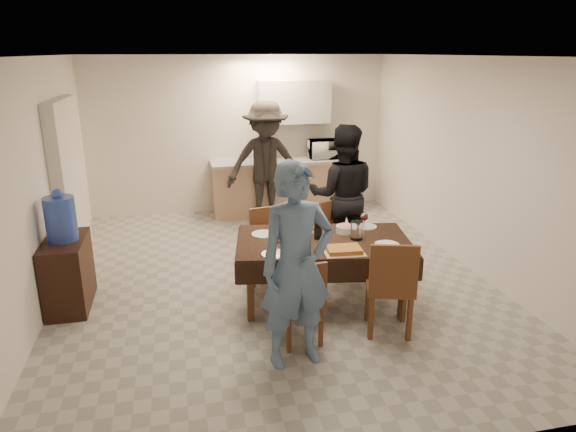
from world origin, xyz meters
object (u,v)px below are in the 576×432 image
Objects in this scene: water_pitcher at (357,230)px; microwave at (325,149)px; person_kitchen at (266,163)px; savoury_tart at (344,250)px; wine_bottle at (318,224)px; dining_table at (324,243)px; person_far at (342,195)px; person_near at (297,266)px; console at (68,273)px; water_jug at (61,219)px.

water_pitcher is 3.47m from microwave.
microwave is 1.20m from person_kitchen.
wine_bottle is at bearing 109.23° from savoury_tart.
dining_table is 0.40m from savoury_tart.
person_far reaches higher than microwave.
dining_table is 4.98× the size of savoury_tart.
water_pitcher reaches higher than savoury_tart.
person_kitchen is (-1.11, -0.45, -0.10)m from microwave.
dining_table is at bearing -87.93° from person_kitchen.
person_kitchen reaches higher than water_pitcher.
savoury_tart is (0.15, -0.43, -0.15)m from wine_bottle.
water_pitcher is 1.35m from person_near.
person_far is 1.96m from person_kitchen.
savoury_tart is at bearing -127.15° from water_pitcher.
person_far is at bearing -70.49° from person_kitchen.
water_pitcher is at bearing 38.68° from person_near.
console is (-2.70, 0.49, -0.31)m from dining_table.
dining_table is 4.27× the size of water_jug.
dining_table is 2.76m from water_jug.
person_near is at bearing -35.61° from water_jug.
person_far is 0.93× the size of person_kitchen.
person_kitchen is at bearing -54.19° from person_far.
person_far is at bearing 72.53° from savoury_tart.
console is 2.70m from person_near.
person_kitchen is at bearing 42.87° from console.
water_pitcher is at bearing 79.16° from microwave.
person_near is 1.01× the size of person_far.
water_jug reaches higher than water_pitcher.
dining_table is 2.91m from person_kitchen.
microwave is (3.70, 2.86, 0.07)m from water_jug.
microwave is (3.70, 2.86, 0.69)m from console.
microwave is 4.67m from person_near.
person_kitchen reaches higher than person_far.
savoury_tart is 0.22× the size of person_near.
person_near is 0.94× the size of person_kitchen.
console is 3.34m from person_far.
person_far is at bearing 53.02° from person_near.
person_far reaches higher than console.
person_kitchen is at bearing 93.57° from savoury_tart.
water_jug is 3.30m from person_far.
savoury_tart reaches higher than console.
person_near is at bearing -131.99° from water_pitcher.
water_jug is at bearing 135.06° from person_near.
water_jug is 0.24× the size of person_kitchen.
water_jug is at bearing 170.58° from wine_bottle.
wine_bottle reaches higher than dining_table.
water_pitcher is at bearing 96.00° from person_far.
person_near is at bearing 78.66° from person_far.
wine_bottle is at bearing 165.96° from water_pitcher.
microwave is (1.00, 3.35, 0.38)m from dining_table.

